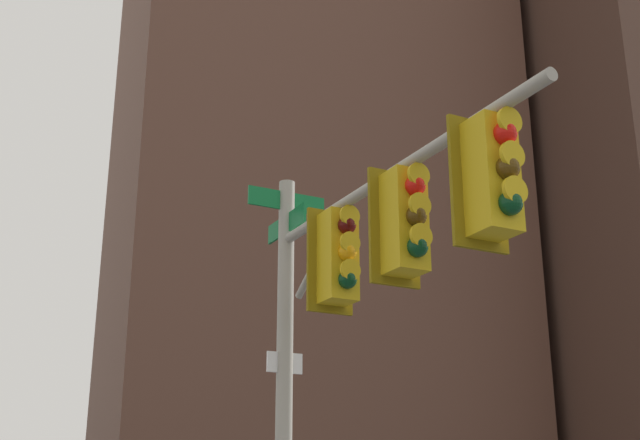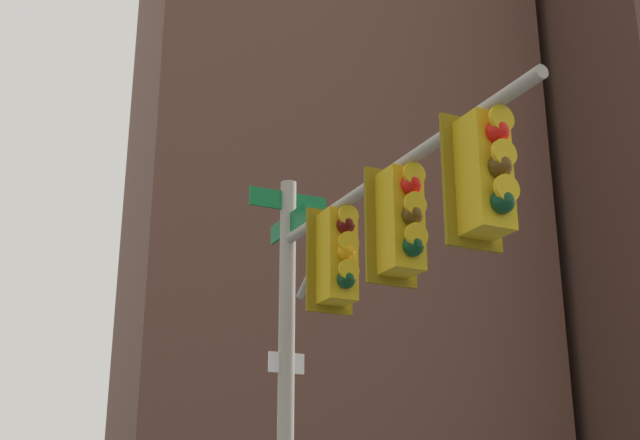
{
  "view_description": "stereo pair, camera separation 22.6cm",
  "coord_description": "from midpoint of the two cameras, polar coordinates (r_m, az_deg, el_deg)",
  "views": [
    {
      "loc": [
        -2.89,
        -9.79,
        2.21
      ],
      "look_at": [
        0.04,
        -1.01,
        5.36
      ],
      "focal_mm": 48.35,
      "sensor_mm": 36.0,
      "label": 1
    },
    {
      "loc": [
        -2.67,
        -9.86,
        2.21
      ],
      "look_at": [
        0.04,
        -1.01,
        5.36
      ],
      "focal_mm": 48.35,
      "sensor_mm": 36.0,
      "label": 2
    }
  ],
  "objects": [
    {
      "name": "signal_pole_assembly",
      "position": [
        8.73,
        2.01,
        -4.36
      ],
      "size": [
        1.37,
        5.21,
        6.13
      ],
      "rotation": [
        0.0,
        0.0,
        4.87
      ],
      "color": "#9E998C",
      "rests_on": "ground_plane"
    },
    {
      "name": "building_brick_nearside",
      "position": [
        49.11,
        -1.96,
        3.84
      ],
      "size": [
        19.02,
        19.35,
        42.22
      ],
      "primitive_type": "cube",
      "color": "brown",
      "rests_on": "ground_plane"
    },
    {
      "name": "building_glass_tower",
      "position": [
        79.98,
        10.9,
        13.18
      ],
      "size": [
        32.87,
        32.09,
        88.24
      ],
      "primitive_type": "cube",
      "color": "#8CB2C6",
      "rests_on": "ground_plane"
    },
    {
      "name": "building_brick_farside",
      "position": [
        70.99,
        13.75,
        0.81
      ],
      "size": [
        18.47,
        14.35,
        50.78
      ],
      "primitive_type": "cube",
      "color": "#845B47",
      "rests_on": "ground_plane"
    }
  ]
}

